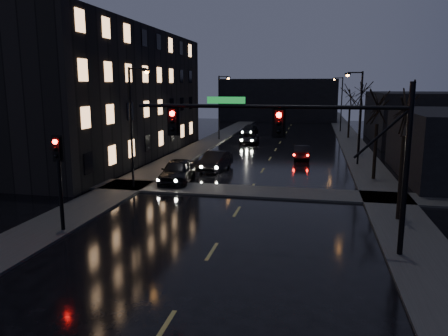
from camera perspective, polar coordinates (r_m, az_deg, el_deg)
The scene contains 21 objects.
sidewalk_left at distance 46.11m, azimuth -4.17°, elevation 2.26°, with size 3.00×140.00×0.12m, color #2D2D2B.
sidewalk_right at distance 44.60m, azimuth 17.35°, elevation 1.51°, with size 3.00×140.00×0.12m, color #2D2D2B.
sidewalk_cross at distance 28.47m, azimuth 3.28°, elevation -3.06°, with size 40.00×3.00×0.12m, color #2D2D2B.
apartment_block at distance 43.94m, azimuth -16.33°, elevation 9.23°, with size 12.00×30.00×12.00m, color black.
commercial_right_far at distance 58.44m, azimuth 24.67°, elevation 6.01°, with size 12.00×18.00×6.00m, color black.
far_block at distance 87.18m, azimuth 7.18°, elevation 8.81°, with size 22.00×10.00×8.00m, color black.
signal_mast at distance 17.96m, azimuth 11.15°, elevation 4.20°, with size 11.11×0.41×7.00m.
signal_pole_left at distance 21.58m, azimuth -20.76°, elevation -0.21°, with size 0.35×0.41×4.53m.
tree_near at distance 23.28m, azimuth 22.83°, elevation 8.36°, with size 3.52×3.52×8.08m.
tree_mid_a at distance 33.16m, azimuth 19.53°, elevation 8.38°, with size 3.30×3.30×7.58m.
tree_mid_b at distance 45.07m, azimuth 17.58°, elevation 9.96°, with size 3.74×3.74×8.59m.
tree_far at distance 59.02m, azimuth 16.21°, elevation 9.58°, with size 3.43×3.43×7.88m.
streetlight_l_near at distance 29.32m, azimuth -11.69°, elevation 6.47°, with size 1.53×0.28×8.00m.
streetlight_l_far at distance 55.13m, azimuth -0.44°, elevation 8.61°, with size 1.53×0.28×8.00m.
streetlight_r_mid at distance 39.07m, azimuth 17.08°, elevation 7.24°, with size 1.53×0.28×8.00m.
streetlight_r_far at distance 66.98m, azimuth 14.94°, elevation 8.63°, with size 1.53×0.28×8.00m.
oncoming_car_a at distance 31.20m, azimuth -6.13°, elevation -0.41°, with size 1.99×4.94×1.68m, color black.
oncoming_car_b at distance 35.66m, azimuth -1.16°, elevation 0.93°, with size 1.62×4.65×1.53m, color black.
oncoming_car_c at distance 52.17m, azimuth 3.35°, elevation 3.90°, with size 2.11×4.57×1.27m, color black.
oncoming_car_d at distance 60.94m, azimuth 3.29°, elevation 4.93°, with size 1.87×4.61×1.34m, color black.
lead_car at distance 41.80m, azimuth 10.10°, elevation 2.08°, with size 1.41×4.04×1.33m, color black.
Camera 1 is at (4.01, -8.85, 6.86)m, focal length 35.00 mm.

